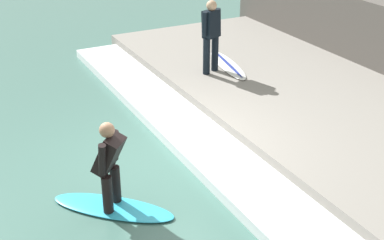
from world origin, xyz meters
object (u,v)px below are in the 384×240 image
(surfboard_waiting_near, at_px, (228,65))
(surfboard_riding, at_px, (113,207))
(surfer_riding, at_px, (109,162))
(surfer_waiting_near, at_px, (211,33))

(surfboard_waiting_near, bearing_deg, surfboard_riding, -138.52)
(surfer_riding, xyz_separation_m, surfer_waiting_near, (3.66, 3.56, 0.46))
(surfboard_riding, height_order, surfboard_waiting_near, surfboard_waiting_near)
(surfboard_waiting_near, bearing_deg, surfer_waiting_near, -162.92)
(surfboard_riding, bearing_deg, surfboard_waiting_near, 41.48)
(surfer_riding, relative_size, surfboard_waiting_near, 0.65)
(surfer_riding, height_order, surfer_waiting_near, surfer_waiting_near)
(surfer_riding, bearing_deg, surfer_waiting_near, 44.18)
(surfer_waiting_near, bearing_deg, surfboard_waiting_near, 17.08)
(surfboard_riding, relative_size, surfboard_waiting_near, 0.84)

